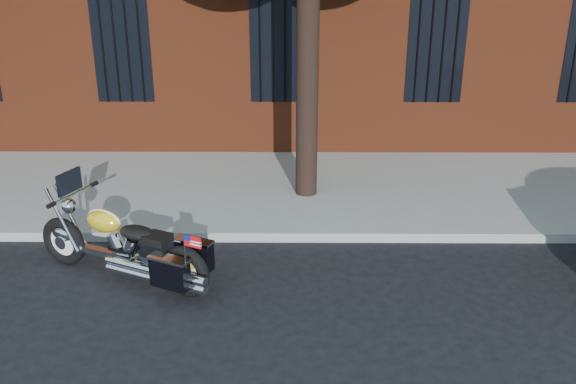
{
  "coord_description": "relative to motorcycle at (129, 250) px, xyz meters",
  "views": [
    {
      "loc": [
        0.26,
        -7.27,
        4.34
      ],
      "look_at": [
        0.2,
        0.8,
        1.02
      ],
      "focal_mm": 40.0,
      "sensor_mm": 36.0,
      "label": 1
    }
  ],
  "objects": [
    {
      "name": "ground",
      "position": [
        1.86,
        -0.14,
        -0.48
      ],
      "size": [
        120.0,
        120.0,
        0.0
      ],
      "primitive_type": "plane",
      "color": "black",
      "rests_on": "ground"
    },
    {
      "name": "motorcycle",
      "position": [
        0.0,
        0.0,
        0.0
      ],
      "size": [
        2.51,
        1.58,
        1.42
      ],
      "rotation": [
        0.0,
        0.0,
        -0.43
      ],
      "color": "black",
      "rests_on": "ground"
    },
    {
      "name": "sidewalk",
      "position": [
        1.86,
        3.12,
        -0.4
      ],
      "size": [
        40.0,
        3.6,
        0.15
      ],
      "primitive_type": "cube",
      "color": "gray",
      "rests_on": "ground"
    },
    {
      "name": "curb",
      "position": [
        1.86,
        1.24,
        -0.4
      ],
      "size": [
        40.0,
        0.16,
        0.15
      ],
      "primitive_type": "cube",
      "color": "gray",
      "rests_on": "ground"
    }
  ]
}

